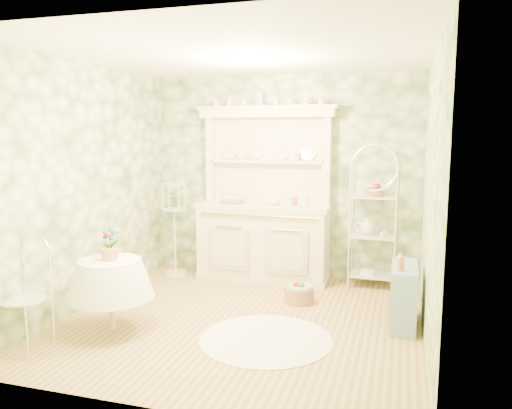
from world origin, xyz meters
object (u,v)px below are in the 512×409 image
(kitchen_dresser, at_px, (264,194))
(side_shelf, at_px, (403,298))
(floor_basket, at_px, (299,293))
(cafe_chair, at_px, (23,303))
(birdcage_stand, at_px, (175,224))
(round_table, at_px, (112,298))
(bakers_rack, at_px, (374,214))

(kitchen_dresser, xyz_separation_m, side_shelf, (1.80, -1.17, -0.87))
(floor_basket, bearing_deg, cafe_chair, -138.27)
(birdcage_stand, bearing_deg, cafe_chair, -95.85)
(side_shelf, bearing_deg, birdcage_stand, 158.31)
(kitchen_dresser, bearing_deg, floor_basket, -51.22)
(kitchen_dresser, distance_m, side_shelf, 2.32)
(round_table, bearing_deg, floor_basket, 39.93)
(round_table, relative_size, birdcage_stand, 0.48)
(bakers_rack, relative_size, cafe_chair, 2.24)
(cafe_chair, height_order, floor_basket, cafe_chair)
(side_shelf, xyz_separation_m, cafe_chair, (-3.28, -1.55, 0.13))
(kitchen_dresser, bearing_deg, side_shelf, -33.05)
(side_shelf, xyz_separation_m, round_table, (-2.75, -0.98, 0.06))
(cafe_chair, bearing_deg, floor_basket, 39.93)
(cafe_chair, bearing_deg, kitchen_dresser, 59.67)
(birdcage_stand, bearing_deg, kitchen_dresser, 7.45)
(bakers_rack, height_order, birdcage_stand, bakers_rack)
(cafe_chair, bearing_deg, round_table, 44.73)
(bakers_rack, distance_m, side_shelf, 1.45)
(cafe_chair, relative_size, floor_basket, 2.32)
(bakers_rack, height_order, floor_basket, bakers_rack)
(kitchen_dresser, height_order, floor_basket, kitchen_dresser)
(side_shelf, distance_m, floor_basket, 1.21)
(floor_basket, bearing_deg, side_shelf, -17.28)
(kitchen_dresser, xyz_separation_m, round_table, (-0.94, -2.15, -0.81))
(round_table, bearing_deg, kitchen_dresser, 66.41)
(kitchen_dresser, distance_m, cafe_chair, 3.18)
(side_shelf, bearing_deg, cafe_chair, -157.88)
(bakers_rack, distance_m, round_table, 3.29)
(cafe_chair, distance_m, floor_basket, 2.88)
(kitchen_dresser, height_order, bakers_rack, kitchen_dresser)
(round_table, distance_m, birdcage_stand, 2.05)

